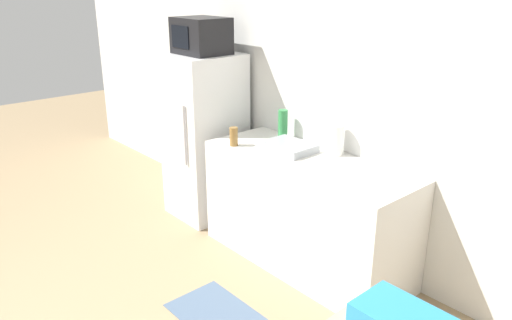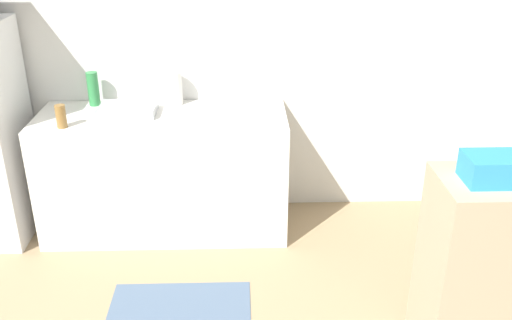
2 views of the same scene
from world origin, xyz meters
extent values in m
cube|color=silver|center=(0.00, 2.73, 1.30)|extent=(8.00, 0.06, 2.60)
cube|color=silver|center=(-1.17, 2.34, 0.75)|extent=(0.57, 0.61, 1.50)
cylinder|color=#B7B7BC|center=(-1.01, 2.02, 0.86)|extent=(0.02, 0.02, 0.53)
cube|color=black|center=(-1.17, 2.34, 1.66)|extent=(0.44, 0.36, 0.31)
cube|color=black|center=(-1.21, 2.16, 1.66)|extent=(0.24, 0.01, 0.18)
cube|color=silver|center=(0.07, 2.38, 0.43)|extent=(1.69, 0.64, 0.87)
cube|color=#9EA3A8|center=(-0.15, 2.41, 0.90)|extent=(0.38, 0.28, 0.06)
cylinder|color=#2D7F42|center=(-0.42, 2.60, 0.99)|extent=(0.08, 0.08, 0.24)
cylinder|color=olive|center=(-0.53, 2.17, 0.94)|extent=(0.07, 0.07, 0.15)
cylinder|color=white|center=(0.14, 2.60, 0.98)|extent=(0.12, 0.12, 0.23)
cube|color=slate|center=(0.24, 1.45, 0.00)|extent=(0.83, 0.44, 0.01)
camera|label=1|loc=(2.40, -0.19, 2.13)|focal=35.00mm
camera|label=2|loc=(0.60, -1.27, 2.18)|focal=40.00mm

